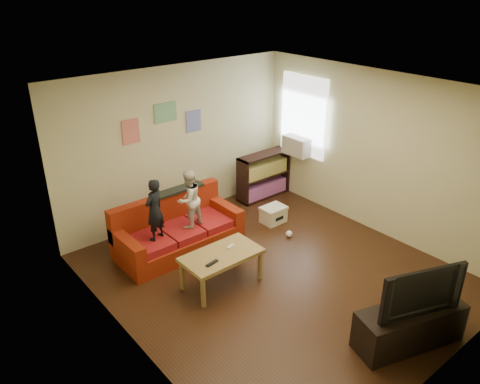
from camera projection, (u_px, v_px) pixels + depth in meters
room_shell at (278, 191)px, 6.32m from camera, size 4.52×5.02×2.72m
sofa at (177, 231)px, 7.45m from camera, size 1.98×0.91×0.87m
child_a at (154, 210)px, 6.81m from camera, size 0.41×0.34×0.96m
child_b at (189, 199)px, 7.17m from camera, size 0.52×0.44×0.93m
coffee_table at (221, 258)px, 6.50m from camera, size 1.11×0.61×0.50m
remote at (212, 263)px, 6.24m from camera, size 0.20×0.08×0.02m
game_controller at (230, 246)px, 6.62m from camera, size 0.13×0.07×0.03m
bookshelf at (263, 177)px, 9.15m from camera, size 1.12×0.33×0.89m
window at (303, 116)px, 8.63m from camera, size 0.04×1.08×1.48m
ac_unit at (297, 146)px, 8.80m from camera, size 0.28×0.55×0.35m
artwork_left at (131, 132)px, 7.39m from camera, size 0.30×0.01×0.40m
artwork_center at (165, 112)px, 7.68m from camera, size 0.42×0.01×0.32m
artwork_right at (194, 121)px, 8.11m from camera, size 0.30×0.01×0.38m
file_box at (273, 214)px, 8.28m from camera, size 0.43×0.33×0.30m
tv_stand at (409, 326)px, 5.51m from camera, size 1.40×0.82×0.50m
television at (417, 288)px, 5.27m from camera, size 1.04×0.51×0.61m
tissue at (289, 234)px, 7.85m from camera, size 0.11×0.11×0.11m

